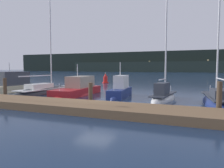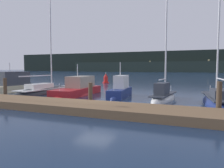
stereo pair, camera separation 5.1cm
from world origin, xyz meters
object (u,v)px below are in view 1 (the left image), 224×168
motorboat_berth_5 (120,93)px  sailboat_berth_7 (218,103)px  channel_buoy (105,79)px  motorboat_berth_2 (10,89)px  sailboat_berth_3 (47,92)px  sailboat_berth_6 (164,98)px  motorboat_berth_4 (78,91)px

motorboat_berth_5 → sailboat_berth_7: size_ratio=0.49×
motorboat_berth_5 → channel_buoy: motorboat_berth_5 is taller
sailboat_berth_7 → channel_buoy: 22.87m
motorboat_berth_2 → sailboat_berth_3: sailboat_berth_3 is taller
sailboat_berth_3 → motorboat_berth_5: size_ratio=2.68×
sailboat_berth_6 → sailboat_berth_7: 3.89m
motorboat_berth_2 → motorboat_berth_5: 11.71m
sailboat_berth_7 → channel_buoy: bearing=133.6°
motorboat_berth_4 → channel_buoy: 15.83m
sailboat_berth_7 → channel_buoy: size_ratio=5.55×
sailboat_berth_3 → motorboat_berth_4: size_ratio=1.83×
sailboat_berth_3 → sailboat_berth_7: sailboat_berth_3 is taller
sailboat_berth_3 → sailboat_berth_6: 11.71m
motorboat_berth_4 → channel_buoy: motorboat_berth_4 is taller
sailboat_berth_3 → sailboat_berth_7: 15.54m
motorboat_berth_4 → channel_buoy: (-3.96, 15.32, 0.31)m
sailboat_berth_6 → channel_buoy: size_ratio=4.88×
motorboat_berth_5 → motorboat_berth_4: bearing=-177.0°
sailboat_berth_3 → motorboat_berth_5: 7.86m
motorboat_berth_4 → motorboat_berth_2: bearing=-173.1°
sailboat_berth_3 → sailboat_berth_6: (11.70, -0.47, 0.07)m
motorboat_berth_4 → channel_buoy: size_ratio=3.98×
motorboat_berth_5 → sailboat_berth_3: bearing=-179.2°
sailboat_berth_3 → motorboat_berth_5: (7.86, 0.10, 0.19)m
motorboat_berth_2 → sailboat_berth_3: bearing=15.1°
motorboat_berth_2 → sailboat_berth_6: size_ratio=0.80×
sailboat_berth_3 → sailboat_berth_6: size_ratio=1.50×
sailboat_berth_6 → sailboat_berth_7: (3.79, -0.88, -0.06)m
motorboat_berth_2 → sailboat_berth_3: (3.80, 1.03, -0.26)m
channel_buoy → sailboat_berth_6: bearing=-52.6°
motorboat_berth_2 → sailboat_berth_7: bearing=-1.0°
sailboat_berth_3 → channel_buoy: sailboat_berth_3 is taller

